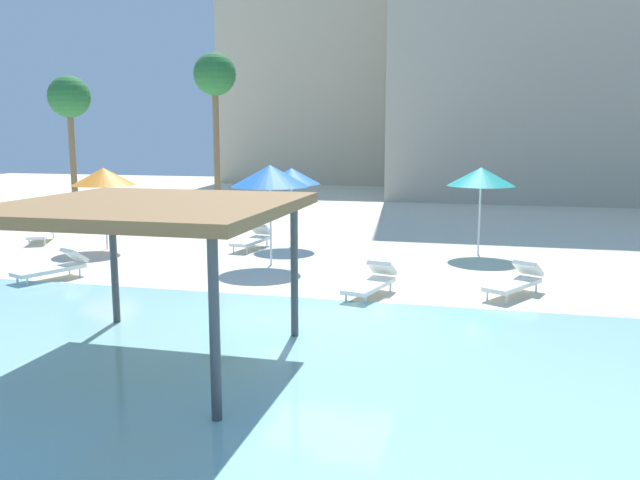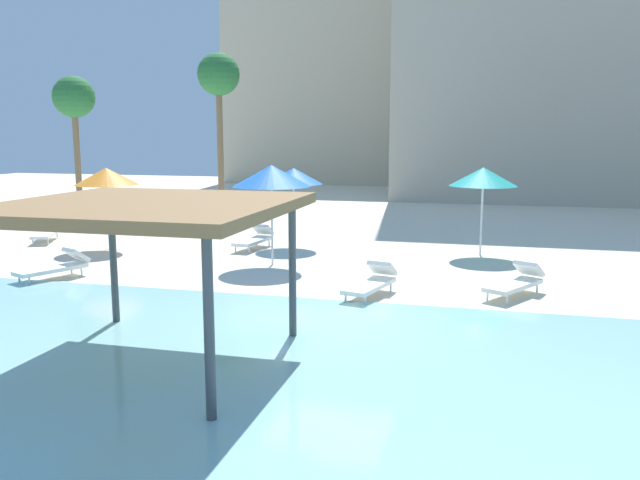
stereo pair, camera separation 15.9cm
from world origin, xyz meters
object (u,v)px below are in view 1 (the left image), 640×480
object	(u,v)px
beach_umbrella_blue_1	(291,176)
lounge_chair_3	(55,266)
lounge_chair_2	(372,282)
palm_tree_3	(69,100)
lounge_chair_4	(43,232)
palm_tree_2	(215,79)
beach_umbrella_teal_7	(481,177)
beach_umbrella_orange_3	(103,177)
lounge_chair_1	(253,238)
beach_umbrella_blue_0	(270,176)
shade_pavilion	(150,212)
lounge_chair_0	(516,281)

from	to	relation	value
beach_umbrella_blue_1	lounge_chair_3	xyz separation A→B (m)	(-4.54, -6.26, -2.00)
lounge_chair_2	palm_tree_3	bearing A→B (deg)	-112.53
lounge_chair_4	palm_tree_2	bearing A→B (deg)	135.52
beach_umbrella_teal_7	lounge_chair_3	world-z (taller)	beach_umbrella_teal_7
beach_umbrella_teal_7	lounge_chair_3	bearing A→B (deg)	-149.83
beach_umbrella_blue_1	beach_umbrella_orange_3	size ratio (longest dim) A/B	0.99
palm_tree_3	lounge_chair_1	bearing A→B (deg)	-31.29
beach_umbrella_blue_0	lounge_chair_4	size ratio (longest dim) A/B	1.45
shade_pavilion	lounge_chair_1	distance (m)	10.95
beach_umbrella_orange_3	lounge_chair_3	world-z (taller)	beach_umbrella_orange_3
beach_umbrella_teal_7	palm_tree_2	xyz separation A→B (m)	(-11.74, 7.35, 3.70)
beach_umbrella_teal_7	lounge_chair_1	bearing A→B (deg)	-174.66
shade_pavilion	palm_tree_2	xyz separation A→B (m)	(-6.67, 18.55, 3.61)
beach_umbrella_orange_3	beach_umbrella_teal_7	xyz separation A→B (m)	(11.76, 1.88, 0.06)
lounge_chair_4	lounge_chair_1	bearing A→B (deg)	68.43
beach_umbrella_blue_0	lounge_chair_2	bearing A→B (deg)	-39.71
shade_pavilion	lounge_chair_2	world-z (taller)	shade_pavilion
beach_umbrella_orange_3	palm_tree_3	bearing A→B (deg)	129.50
beach_umbrella_blue_0	palm_tree_3	xyz separation A→B (m)	(-12.63, 9.23, 2.66)
lounge_chair_1	beach_umbrella_blue_1	bearing A→B (deg)	132.22
beach_umbrella_orange_3	palm_tree_3	size ratio (longest dim) A/B	0.42
beach_umbrella_blue_0	palm_tree_2	world-z (taller)	palm_tree_2
shade_pavilion	beach_umbrella_blue_0	distance (m)	8.14
shade_pavilion	beach_umbrella_teal_7	distance (m)	12.29
palm_tree_3	lounge_chair_3	bearing A→B (deg)	-57.71
palm_tree_2	lounge_chair_0	bearing A→B (deg)	-44.45
lounge_chair_4	palm_tree_2	size ratio (longest dim) A/B	0.27
lounge_chair_3	palm_tree_2	world-z (taller)	palm_tree_2
shade_pavilion	lounge_chair_1	world-z (taller)	shade_pavilion
beach_umbrella_blue_0	lounge_chair_1	world-z (taller)	beach_umbrella_blue_0
lounge_chair_3	palm_tree_3	bearing A→B (deg)	-124.57
beach_umbrella_blue_1	beach_umbrella_blue_0	bearing A→B (deg)	-84.33
lounge_chair_2	palm_tree_2	size ratio (longest dim) A/B	0.27
beach_umbrella_orange_3	lounge_chair_3	xyz separation A→B (m)	(1.16, -4.29, -2.02)
beach_umbrella_teal_7	lounge_chair_2	world-z (taller)	beach_umbrella_teal_7
lounge_chair_0	palm_tree_3	bearing A→B (deg)	-90.26
beach_umbrella_blue_1	lounge_chair_0	world-z (taller)	beach_umbrella_blue_1
beach_umbrella_orange_3	lounge_chair_0	world-z (taller)	beach_umbrella_orange_3
lounge_chair_0	lounge_chair_2	size ratio (longest dim) A/B	0.98
palm_tree_3	lounge_chair_2	bearing A→B (deg)	-36.94
beach_umbrella_teal_7	palm_tree_2	size ratio (longest dim) A/B	0.37
lounge_chair_3	palm_tree_3	size ratio (longest dim) A/B	0.31
beach_umbrella_blue_1	palm_tree_3	xyz separation A→B (m)	(-12.32, 6.05, 2.88)
beach_umbrella_blue_1	lounge_chair_4	size ratio (longest dim) A/B	1.32
lounge_chair_0	lounge_chair_4	size ratio (longest dim) A/B	0.98
beach_umbrella_blue_0	beach_umbrella_teal_7	xyz separation A→B (m)	(5.75, 3.09, -0.13)
beach_umbrella_orange_3	beach_umbrella_teal_7	bearing A→B (deg)	9.06
lounge_chair_0	lounge_chair_1	distance (m)	9.16
lounge_chair_2	lounge_chair_4	size ratio (longest dim) A/B	1.01
lounge_chair_4	palm_tree_2	xyz separation A→B (m)	(3.02, 8.45, 5.78)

